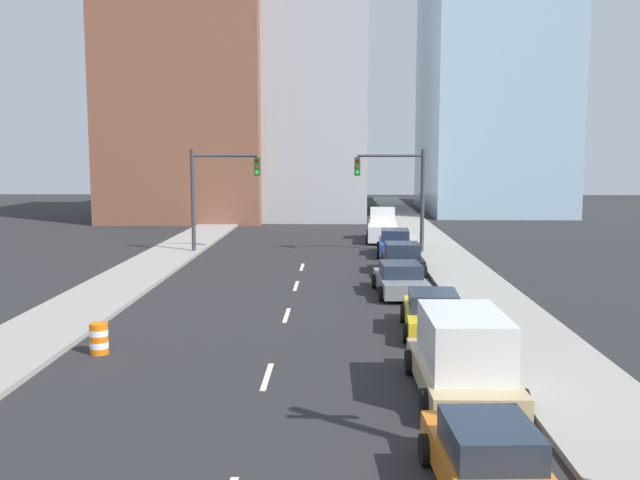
% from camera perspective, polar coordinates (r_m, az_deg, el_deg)
% --- Properties ---
extents(sidewalk_left, '(3.33, 91.73, 0.17)m').
position_cam_1_polar(sidewalk_left, '(50.64, -9.92, 0.11)').
color(sidewalk_left, gray).
rests_on(sidewalk_left, ground).
extents(sidewalk_right, '(3.33, 91.73, 0.17)m').
position_cam_1_polar(sidewalk_right, '(50.02, 8.53, 0.05)').
color(sidewalk_right, gray).
rests_on(sidewalk_right, ground).
extents(lane_stripe_at_15m, '(0.16, 2.40, 0.01)m').
position_cam_1_polar(lane_stripe_at_15m, '(19.85, -4.25, -10.83)').
color(lane_stripe_at_15m, beige).
rests_on(lane_stripe_at_15m, ground).
extents(lane_stripe_at_23m, '(0.16, 2.40, 0.01)m').
position_cam_1_polar(lane_stripe_at_23m, '(26.94, -2.68, -6.03)').
color(lane_stripe_at_23m, beige).
rests_on(lane_stripe_at_23m, ground).
extents(lane_stripe_at_29m, '(0.16, 2.40, 0.01)m').
position_cam_1_polar(lane_stripe_at_29m, '(32.74, -1.93, -3.68)').
color(lane_stripe_at_29m, beige).
rests_on(lane_stripe_at_29m, ground).
extents(lane_stripe_at_34m, '(0.16, 2.40, 0.01)m').
position_cam_1_polar(lane_stripe_at_34m, '(38.03, -1.45, -2.18)').
color(lane_stripe_at_34m, beige).
rests_on(lane_stripe_at_34m, ground).
extents(building_brick_left, '(14.00, 16.00, 20.86)m').
position_cam_1_polar(building_brick_left, '(68.01, -10.19, 10.58)').
color(building_brick_left, brown).
rests_on(building_brick_left, ground).
extents(building_office_center, '(12.00, 20.00, 26.56)m').
position_cam_1_polar(building_office_center, '(70.96, -1.44, 12.84)').
color(building_office_center, '#A8A8AD').
rests_on(building_office_center, ground).
extents(building_glass_right, '(13.00, 20.00, 38.14)m').
position_cam_1_polar(building_glass_right, '(77.20, 13.59, 16.51)').
color(building_glass_right, '#99B7CC').
rests_on(building_glass_right, ground).
extents(traffic_signal_left, '(4.19, 0.35, 6.29)m').
position_cam_1_polar(traffic_signal_left, '(43.30, -8.64, 4.26)').
color(traffic_signal_left, '#38383D').
rests_on(traffic_signal_left, ground).
extents(traffic_signal_right, '(4.19, 0.35, 6.29)m').
position_cam_1_polar(traffic_signal_right, '(42.80, 6.67, 4.26)').
color(traffic_signal_right, '#38383D').
rests_on(traffic_signal_right, ground).
extents(traffic_barrel, '(0.56, 0.56, 0.95)m').
position_cam_1_polar(traffic_barrel, '(22.80, -17.27, -7.54)').
color(traffic_barrel, orange).
rests_on(traffic_barrel, ground).
extents(sedan_orange, '(2.16, 4.43, 1.37)m').
position_cam_1_polar(sedan_orange, '(13.52, 13.39, -16.99)').
color(sedan_orange, orange).
rests_on(sedan_orange, ground).
extents(box_truck_tan, '(2.53, 5.25, 2.16)m').
position_cam_1_polar(box_truck_tan, '(18.39, 11.35, -9.11)').
color(box_truck_tan, tan).
rests_on(box_truck_tan, ground).
extents(sedan_yellow, '(2.29, 4.58, 1.41)m').
position_cam_1_polar(sedan_yellow, '(24.56, 9.02, -5.86)').
color(sedan_yellow, gold).
rests_on(sedan_yellow, ground).
extents(sedan_gray, '(2.35, 4.70, 1.37)m').
position_cam_1_polar(sedan_gray, '(30.94, 6.46, -3.18)').
color(sedan_gray, slate).
rests_on(sedan_gray, ground).
extents(sedan_black, '(2.20, 4.25, 1.55)m').
position_cam_1_polar(sedan_black, '(36.25, 6.60, -1.57)').
color(sedan_black, black).
rests_on(sedan_black, ground).
extents(sedan_blue, '(2.30, 4.73, 1.54)m').
position_cam_1_polar(sedan_blue, '(42.66, 6.01, -0.28)').
color(sedan_blue, navy).
rests_on(sedan_blue, ground).
extents(pickup_truck_white, '(2.43, 5.61, 2.24)m').
position_cam_1_polar(pickup_truck_white, '(49.53, 5.02, 0.98)').
color(pickup_truck_white, silver).
rests_on(pickup_truck_white, ground).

